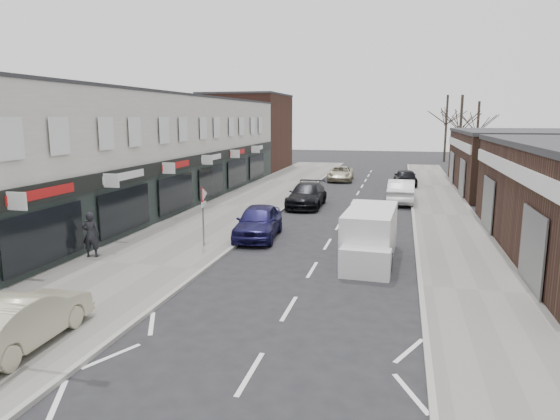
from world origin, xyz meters
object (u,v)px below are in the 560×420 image
Objects in this scene: warning_sign at (203,199)px; parked_car_right_b at (405,178)px; sedan_on_pavement at (22,319)px; pedestrian at (91,234)px; parked_car_right_a at (401,191)px; parked_car_left_c at (341,174)px; parked_car_left_a at (258,222)px; parked_car_left_b at (307,195)px; white_van at (370,236)px.

warning_sign is 0.62× the size of parked_car_right_b.
pedestrian is at bearing -69.62° from sedan_on_pavement.
pedestrian reaches higher than parked_car_right_a.
parked_car_right_b is (5.70, -2.43, 0.08)m from parked_car_left_c.
pedestrian is 20.83m from parked_car_right_a.
parked_car_left_c is (2.96, 25.19, -1.54)m from warning_sign.
parked_car_right_a is at bearing 82.76° from parked_car_right_b.
parked_car_right_a is (9.01, 24.38, 0.01)m from sedan_on_pavement.
parked_car_left_a reaches higher than parked_car_left_c.
parked_car_left_b is 1.06× the size of parked_car_right_a.
pedestrian is at bearing -163.39° from white_van.
white_van is 2.89× the size of pedestrian.
white_van reaches higher than parked_car_left_a.
parked_car_right_a is at bearing 87.88° from white_van.
parked_car_right_b is at bearing -108.07° from sedan_on_pavement.
white_van reaches higher than parked_car_right_b.
parked_car_left_b is 13.01m from parked_car_right_b.
parked_car_left_a is 8.93m from parked_car_left_b.
warning_sign reaches higher than parked_car_right_b.
parked_car_right_a is at bearing 59.51° from warning_sign.
warning_sign is 7.26m from white_van.
parked_car_left_b is 1.20× the size of parked_car_right_b.
sedan_on_pavement is 21.74m from parked_car_left_b.
parked_car_right_a is at bearing 55.55° from parked_car_left_a.
parked_car_left_b is (3.09, 21.52, -0.04)m from sedan_on_pavement.
parked_car_left_c is 6.20m from parked_car_right_b.
pedestrian is 0.38× the size of parked_car_right_a.
warning_sign reaches higher than sedan_on_pavement.
white_van is 1.24× the size of parked_car_right_b.
parked_car_left_b reaches higher than sedan_on_pavement.
parked_car_right_a is (12.12, 16.94, -0.24)m from pedestrian.
white_van is 1.10× the size of parked_car_right_a.
parked_car_right_a is (5.92, 2.86, 0.05)m from parked_car_left_b.
parked_car_right_b is (0.30, 8.57, -0.07)m from parked_car_right_a.
sedan_on_pavement is at bearing 71.23° from parked_car_right_a.
parked_car_left_b is at bearing 77.86° from warning_sign.
white_van is 22.85m from parked_car_right_b.
parked_car_right_a reaches higher than sedan_on_pavement.
parked_car_right_a reaches higher than parked_car_left_a.
warning_sign is at bearing -99.53° from parked_car_left_c.
pedestrian reaches higher than parked_car_right_b.
parked_car_right_b reaches higher than sedan_on_pavement.
white_van is 1.13× the size of parked_car_left_c.
warning_sign is at bearing -95.95° from sedan_on_pavement.
parked_car_right_b is at bearing -132.77° from pedestrian.
warning_sign is 0.55× the size of parked_car_right_a.
sedan_on_pavement is (-0.65, -10.19, -1.41)m from warning_sign.
warning_sign is 0.58× the size of parked_car_left_a.
pedestrian is at bearing -142.01° from parked_car_left_a.
warning_sign reaches higher than pedestrian.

